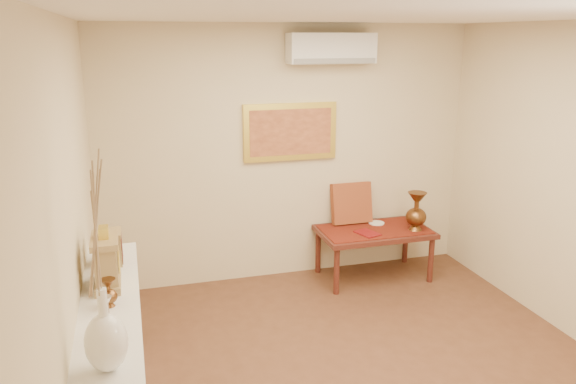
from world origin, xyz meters
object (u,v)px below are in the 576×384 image
object	(u,v)px
low_table	(374,235)
wooden_chest	(111,247)
mantel_clock	(107,261)
display_ledge	(115,369)
white_vase	(99,267)
brass_urn_tall	(417,207)

from	to	relation	value
low_table	wooden_chest	bearing A→B (deg)	-154.57
mantel_clock	low_table	bearing A→B (deg)	31.74
display_ledge	white_vase	bearing A→B (deg)	-88.90
brass_urn_tall	wooden_chest	distance (m)	3.29
white_vase	display_ledge	world-z (taller)	white_vase
brass_urn_tall	mantel_clock	xyz separation A→B (m)	(-3.09, -1.51, 0.34)
mantel_clock	wooden_chest	xyz separation A→B (m)	(0.02, 0.39, -0.05)
wooden_chest	low_table	bearing A→B (deg)	25.43
mantel_clock	wooden_chest	world-z (taller)	mantel_clock
brass_urn_tall	low_table	bearing A→B (deg)	160.84
wooden_chest	mantel_clock	bearing A→B (deg)	-92.31
white_vase	low_table	xyz separation A→B (m)	(2.66, 2.67, -1.04)
low_table	mantel_clock	bearing A→B (deg)	-148.26
white_vase	display_ledge	xyz separation A→B (m)	(-0.02, 0.79, -1.04)
mantel_clock	white_vase	bearing A→B (deg)	-88.90
brass_urn_tall	mantel_clock	size ratio (longest dim) A/B	1.23
wooden_chest	display_ledge	bearing A→B (deg)	-91.07
white_vase	wooden_chest	bearing A→B (deg)	90.15
mantel_clock	brass_urn_tall	bearing A→B (deg)	26.11
display_ledge	wooden_chest	xyz separation A→B (m)	(0.01, 0.61, 0.61)
wooden_chest	brass_urn_tall	bearing A→B (deg)	20.08
display_ledge	low_table	xyz separation A→B (m)	(2.67, 1.88, -0.01)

